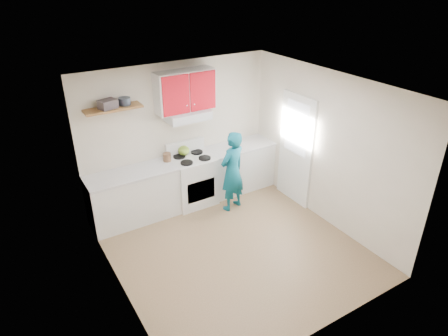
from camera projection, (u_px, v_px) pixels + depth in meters
floor at (234, 248)px, 6.35m from camera, size 3.80×3.80×0.00m
ceiling at (236, 88)px, 5.17m from camera, size 3.60×3.80×0.04m
back_wall at (178, 134)px, 7.20m from camera, size 3.60×0.04×2.60m
front_wall at (330, 246)px, 4.31m from camera, size 3.60×0.04×2.60m
left_wall at (113, 212)px, 4.92m from camera, size 0.04×3.80×2.60m
right_wall at (326, 149)px, 6.59m from camera, size 0.04×3.80×2.60m
door at (296, 150)px, 7.24m from camera, size 0.05×0.85×2.05m
door_glass at (297, 128)px, 7.03m from camera, size 0.01×0.55×0.95m
counter_left at (134, 197)px, 6.87m from camera, size 1.52×0.60×0.90m
counter_right at (239, 167)px, 7.89m from camera, size 1.32×0.60×0.90m
stove at (193, 180)px, 7.38m from camera, size 0.76×0.65×0.92m
range_hood at (188, 115)px, 6.90m from camera, size 0.76×0.44×0.15m
upper_cabinets at (185, 91)px, 6.75m from camera, size 1.02×0.33×0.70m
shelf at (113, 108)px, 6.22m from camera, size 0.90×0.30×0.04m
books at (108, 104)px, 6.14m from camera, size 0.31×0.27×0.14m
tin at (125, 101)px, 6.31m from camera, size 0.20×0.20×0.12m
kettle at (184, 150)px, 7.24m from camera, size 0.25×0.25×0.18m
crock at (167, 158)px, 7.03m from camera, size 0.15×0.15×0.17m
cutting_board at (227, 150)px, 7.52m from camera, size 0.32×0.25×0.02m
silicone_mat at (252, 144)px, 7.80m from camera, size 0.33×0.28×0.01m
person at (232, 171)px, 7.07m from camera, size 0.62×0.50×1.50m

